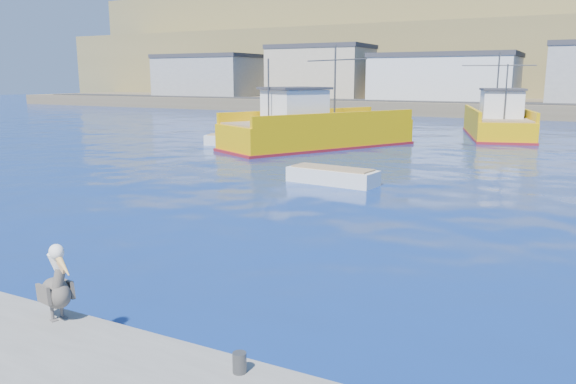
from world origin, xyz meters
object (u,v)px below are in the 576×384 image
at_px(pelican, 56,287).
at_px(skiff_left, 236,141).
at_px(skiff_mid, 332,177).
at_px(trawler_yellow_a, 315,130).
at_px(trawler_yellow_b, 497,123).

bearing_deg(pelican, skiff_left, 117.20).
bearing_deg(skiff_left, skiff_mid, -40.88).
distance_m(trawler_yellow_a, skiff_left, 5.67).
distance_m(skiff_mid, pelican, 16.39).
height_order(skiff_left, skiff_mid, skiff_left).
height_order(trawler_yellow_a, pelican, trawler_yellow_a).
relative_size(skiff_left, skiff_mid, 1.06).
xyz_separation_m(trawler_yellow_a, trawler_yellow_b, (9.68, 12.83, -0.09)).
bearing_deg(skiff_mid, trawler_yellow_b, 81.66).
bearing_deg(skiff_left, trawler_yellow_a, 12.84).
bearing_deg(trawler_yellow_b, pelican, -92.30).
bearing_deg(skiff_left, pelican, -62.80).
xyz_separation_m(skiff_left, skiff_mid, (11.61, -10.05, -0.01)).
xyz_separation_m(trawler_yellow_b, skiff_mid, (-3.54, -24.13, -0.79)).
bearing_deg(skiff_mid, trawler_yellow_a, 118.53).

